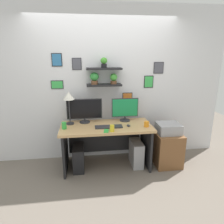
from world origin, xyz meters
TOP-DOWN VIEW (x-y plane):
  - ground_plane at (0.00, 0.00)m, footprint 8.00×8.00m
  - back_wall_assembly at (0.00, 0.44)m, footprint 4.40×0.24m
  - desk at (0.00, 0.05)m, footprint 1.50×0.68m
  - monitor_left at (-0.35, 0.22)m, footprint 0.60×0.18m
  - monitor_right at (0.35, 0.22)m, footprint 0.46×0.18m
  - keyboard at (0.03, -0.09)m, footprint 0.44×0.14m
  - computer_mouse at (0.35, -0.09)m, footprint 0.06×0.09m
  - desk_lamp at (-0.60, 0.16)m, footprint 0.19×0.19m
  - cell_phone at (-0.03, -0.25)m, footprint 0.09×0.15m
  - coffee_mug at (0.64, -0.13)m, footprint 0.08×0.08m
  - pen_cup at (0.06, -0.26)m, footprint 0.07×0.07m
  - water_cup at (-0.67, -0.06)m, footprint 0.07×0.07m
  - drawer_cabinet at (1.05, -0.05)m, footprint 0.44×0.50m
  - printer at (1.05, -0.05)m, footprint 0.38×0.34m
  - computer_tower_left at (-0.48, -0.02)m, footprint 0.18×0.40m
  - computer_tower_right at (0.52, -0.01)m, footprint 0.18×0.40m

SIDE VIEW (x-z plane):
  - ground_plane at x=0.00m, z-range 0.00..0.00m
  - computer_tower_left at x=-0.48m, z-range 0.00..0.41m
  - computer_tower_right at x=0.52m, z-range 0.00..0.44m
  - drawer_cabinet at x=1.05m, z-range 0.00..0.58m
  - desk at x=0.00m, z-range 0.16..0.91m
  - printer at x=1.05m, z-range 0.58..0.75m
  - cell_phone at x=-0.03m, z-range 0.75..0.76m
  - keyboard at x=0.03m, z-range 0.75..0.77m
  - computer_mouse at x=0.35m, z-range 0.75..0.78m
  - coffee_mug at x=0.64m, z-range 0.75..0.84m
  - pen_cup at x=0.06m, z-range 0.75..0.85m
  - water_cup at x=-0.67m, z-range 0.75..0.86m
  - monitor_right at x=0.35m, z-range 0.76..1.16m
  - monitor_left at x=-0.35m, z-range 0.76..1.18m
  - desk_lamp at x=-0.60m, z-range 0.92..1.47m
  - back_wall_assembly at x=0.00m, z-range 0.01..2.71m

